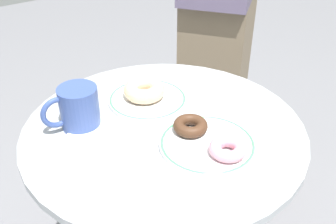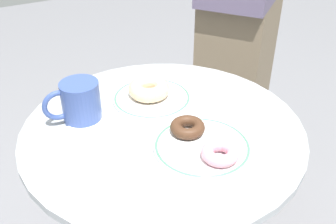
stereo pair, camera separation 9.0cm
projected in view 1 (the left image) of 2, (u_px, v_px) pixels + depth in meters
cafe_table at (164, 201)px, 1.02m from camera, size 0.64×0.64×0.75m
plate_left at (148, 99)px, 0.98m from camera, size 0.19×0.19×0.01m
plate_right at (207, 144)px, 0.83m from camera, size 0.20×0.20×0.01m
donut_glazed at (144, 90)px, 0.97m from camera, size 0.14×0.14×0.04m
donut_pink_frosted at (228, 149)px, 0.79m from camera, size 0.10×0.10×0.03m
donut_chocolate at (190, 126)px, 0.85m from camera, size 0.11×0.11×0.03m
paper_napkin at (99, 138)px, 0.85m from camera, size 0.14×0.15×0.01m
coffee_mug at (78, 108)px, 0.87m from camera, size 0.09×0.13×0.10m
person_figure at (221, 3)px, 1.37m from camera, size 0.41×0.45×1.69m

